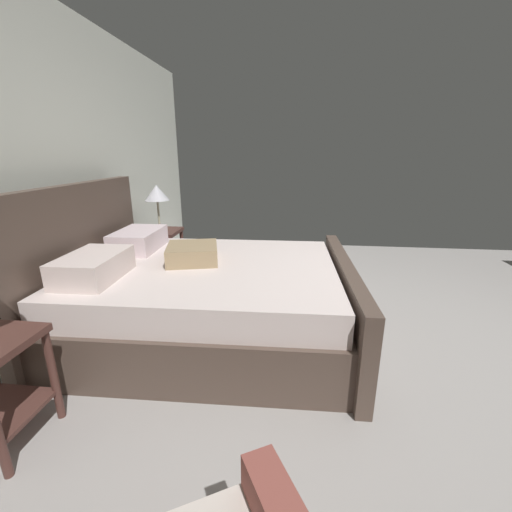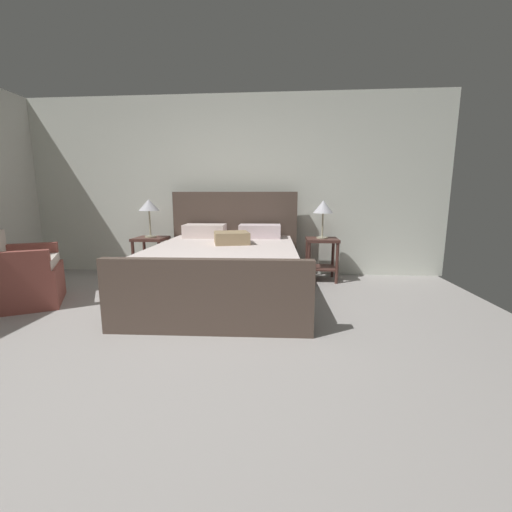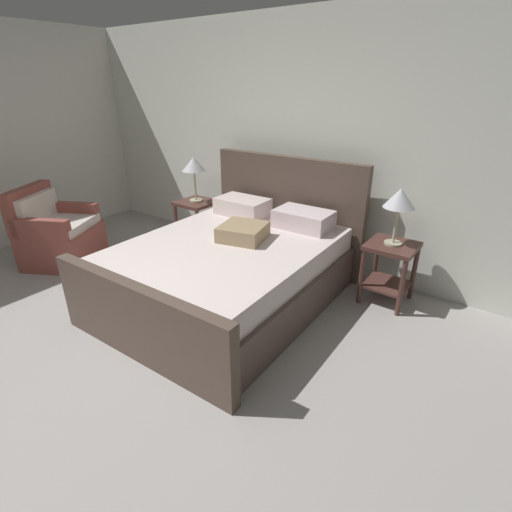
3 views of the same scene
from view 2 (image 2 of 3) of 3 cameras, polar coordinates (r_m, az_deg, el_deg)
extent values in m
cube|color=#A49F9B|center=(2.50, -14.65, -18.21)|extent=(6.24, 5.80, 0.02)
cube|color=silver|center=(5.09, -4.21, 11.96)|extent=(6.36, 0.12, 2.65)
cube|color=brown|center=(3.87, -5.44, -4.29)|extent=(1.75, 2.10, 0.40)
cube|color=brown|center=(4.85, -3.68, 3.76)|extent=(1.82, 0.15, 1.25)
cube|color=brown|center=(2.81, -8.68, -7.15)|extent=(1.82, 0.15, 0.66)
cube|color=silver|center=(3.81, -5.52, 0.24)|extent=(1.67, 2.04, 0.22)
cube|color=silver|center=(4.57, -8.93, 4.37)|extent=(0.57, 0.38, 0.18)
cube|color=silver|center=(4.48, 0.69, 4.37)|extent=(0.57, 0.38, 0.18)
cube|color=tan|center=(3.92, -4.31, 3.21)|extent=(0.49, 0.49, 0.14)
cube|color=#4F2F28|center=(4.67, 11.49, 2.80)|extent=(0.44, 0.44, 0.04)
cube|color=#4F2F28|center=(4.74, 11.32, -2.00)|extent=(0.40, 0.40, 0.02)
cylinder|color=#4F2F28|center=(4.51, 9.25, -1.24)|extent=(0.04, 0.04, 0.56)
cylinder|color=#4F2F28|center=(4.56, 14.01, -1.29)|extent=(0.04, 0.04, 0.56)
cylinder|color=#4F2F28|center=(4.89, 8.89, -0.36)|extent=(0.04, 0.04, 0.56)
cylinder|color=#4F2F28|center=(4.93, 13.30, -0.42)|extent=(0.04, 0.04, 0.56)
cylinder|color=#B7B293|center=(4.67, 11.50, 3.17)|extent=(0.16, 0.16, 0.02)
cylinder|color=#B7B293|center=(4.65, 11.58, 5.32)|extent=(0.02, 0.02, 0.33)
cone|color=silver|center=(4.64, 11.69, 8.46)|extent=(0.28, 0.28, 0.18)
cube|color=#4F2F28|center=(4.94, -17.95, 2.91)|extent=(0.44, 0.44, 0.04)
cube|color=#4F2F28|center=(5.01, -17.70, -1.63)|extent=(0.40, 0.40, 0.02)
cylinder|color=#4F2F28|center=(4.89, -20.66, -0.88)|extent=(0.04, 0.04, 0.56)
cylinder|color=#4F2F28|center=(4.75, -16.50, -0.97)|extent=(0.04, 0.04, 0.56)
cylinder|color=#4F2F28|center=(5.23, -18.91, -0.09)|extent=(0.04, 0.04, 0.56)
cylinder|color=#4F2F28|center=(5.10, -14.98, -0.15)|extent=(0.04, 0.04, 0.56)
cylinder|color=#B7B293|center=(4.94, -17.97, 3.25)|extent=(0.16, 0.16, 0.02)
cylinder|color=#B7B293|center=(4.92, -18.09, 5.45)|extent=(0.02, 0.02, 0.36)
cone|color=silver|center=(4.91, -18.26, 8.49)|extent=(0.29, 0.29, 0.16)
cube|color=brown|center=(4.39, -35.63, -4.32)|extent=(0.98, 0.98, 0.42)
cube|color=silver|center=(4.34, -35.99, -0.99)|extent=(0.90, 0.90, 0.10)
cube|color=brown|center=(4.03, -36.93, -0.93)|extent=(0.62, 0.40, 0.22)
cube|color=brown|center=(4.63, -35.32, 0.42)|extent=(0.62, 0.40, 0.22)
camera|label=1|loc=(4.38, -42.59, 11.74)|focal=23.46mm
camera|label=3|loc=(2.08, 60.45, 28.61)|focal=27.16mm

